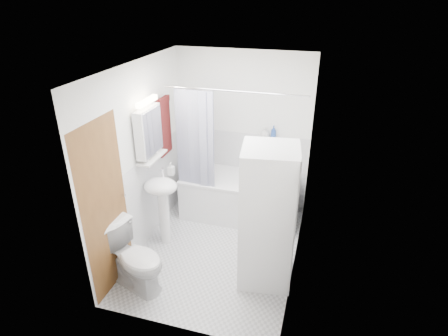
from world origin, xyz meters
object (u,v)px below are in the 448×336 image
(sink, at_px, (162,196))
(washer_dryer, at_px, (267,217))
(toilet, at_px, (135,258))
(bathtub, at_px, (239,195))

(sink, xyz_separation_m, washer_dryer, (1.43, -0.31, 0.14))
(sink, relative_size, toilet, 1.33)
(bathtub, height_order, toilet, toilet)
(sink, xyz_separation_m, toilet, (0.03, -0.86, -0.32))
(bathtub, relative_size, toilet, 2.11)
(sink, bearing_deg, toilet, -87.75)
(washer_dryer, height_order, toilet, washer_dryer)
(washer_dryer, bearing_deg, bathtub, 109.05)
(toilet, bearing_deg, sink, 21.45)
(toilet, bearing_deg, bathtub, -4.35)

